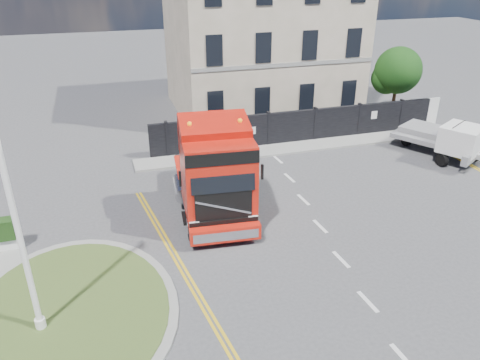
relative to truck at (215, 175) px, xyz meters
name	(u,v)px	position (x,y,z in m)	size (l,w,h in m)	color
ground	(251,232)	(1.05, -1.73, -1.98)	(120.00, 120.00, 0.00)	#424244
traffic_island	(70,313)	(-5.95, -4.73, -1.90)	(6.80, 6.80, 0.17)	gray
hoarding_fence	(308,126)	(7.60, 7.27, -0.98)	(18.80, 0.25, 2.00)	black
georgian_building	(260,27)	(7.05, 14.77, 3.79)	(12.30, 10.30, 12.80)	beige
tree	(395,72)	(15.42, 10.36, 1.06)	(3.20, 3.20, 4.80)	#382619
pavement_far	(304,146)	(7.05, 6.37, -1.92)	(20.00, 1.60, 0.12)	gray
truck	(215,175)	(0.00, 0.00, 0.00)	(3.41, 7.61, 4.43)	black
flatbed_pickup	(453,140)	(14.03, 2.31, -0.83)	(4.32, 5.68, 2.14)	slate
lamppost_island	(14,216)	(-6.77, -5.23, 2.06)	(0.24, 0.48, 7.78)	white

